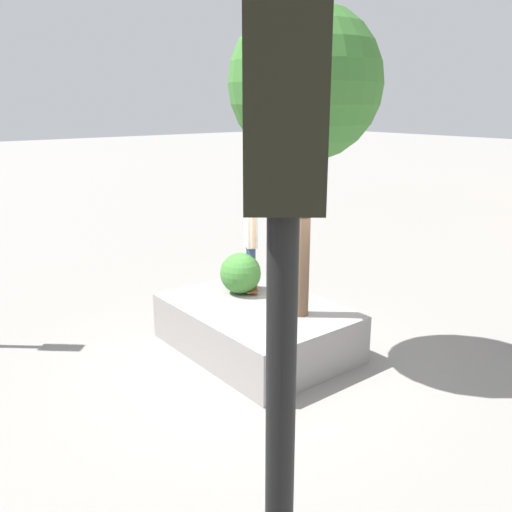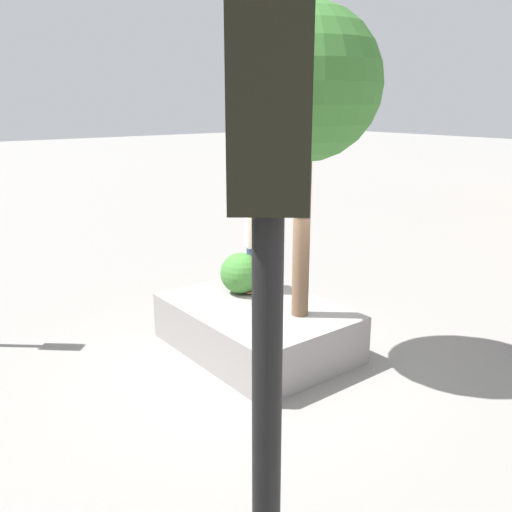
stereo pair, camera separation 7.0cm
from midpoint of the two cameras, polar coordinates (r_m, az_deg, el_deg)
The scene contains 7 objects.
ground_plane at distance 9.39m, azimuth 0.67°, elevation -11.31°, with size 120.00×120.00×0.00m, color gray.
planter_ledge at distance 9.79m, azimuth 0.21°, elevation -7.43°, with size 3.27×2.32×0.83m, color gray.
plaza_tree at distance 8.60m, azimuth 5.38°, elevation 17.27°, with size 2.34×2.34×4.89m.
boxwood_shrub at distance 10.13m, azimuth -1.40°, elevation -1.80°, with size 0.76×0.76×0.76m, color #3D7A33.
skateboard at distance 10.41m, azimuth -0.31°, elevation -3.20°, with size 0.78×0.61×0.07m.
skateboarder at distance 10.13m, azimuth -0.31°, elevation 1.98°, with size 0.51×0.37×1.65m.
traffic_light_median at distance 2.20m, azimuth 2.09°, elevation -12.76°, with size 0.37×0.37×4.75m.
Camera 2 is at (-6.54, 5.20, 4.28)m, focal length 38.26 mm.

